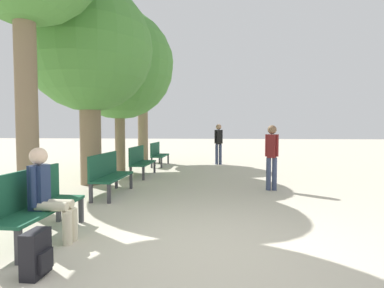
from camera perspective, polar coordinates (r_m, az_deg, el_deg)
The scene contains 12 objects.
ground_plane at distance 3.86m, azimuth 2.31°, elevation -19.32°, with size 80.00×80.00×0.00m, color beige.
bench_row_0 at distance 4.53m, azimuth -27.80°, elevation -9.52°, with size 0.46×1.55×0.92m.
bench_row_1 at distance 6.87m, azimuth -15.62°, elevation -5.14°, with size 0.46×1.55×0.92m.
bench_row_2 at distance 9.37m, azimuth -9.83°, elevation -2.95°, with size 0.46×1.55×0.92m.
bench_row_3 at distance 11.93m, azimuth -6.52°, elevation -1.67°, with size 0.46×1.55×0.92m.
tree_row_1 at distance 8.56m, azimuth -19.02°, elevation 16.59°, with size 3.29×3.29×5.20m.
tree_row_2 at distance 10.71m, azimuth -13.70°, elevation 14.33°, with size 3.65×3.65×5.43m.
tree_row_3 at distance 13.74m, azimuth -9.43°, elevation 15.00°, with size 2.72×2.72×5.79m.
person_seated at distance 4.32m, azimuth -25.83°, elevation -8.25°, with size 0.58×0.33×1.22m.
backpack at distance 3.51m, azimuth -27.49°, elevation -18.10°, with size 0.20×0.30×0.45m.
pedestrian_near at distance 12.27m, azimuth 5.08°, elevation 0.49°, with size 0.33×0.26×1.65m.
pedestrian_mid at distance 7.33m, azimuth 14.95°, elevation -1.69°, with size 0.31×0.26×1.55m.
Camera 1 is at (0.18, -3.57, 1.46)m, focal length 28.00 mm.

